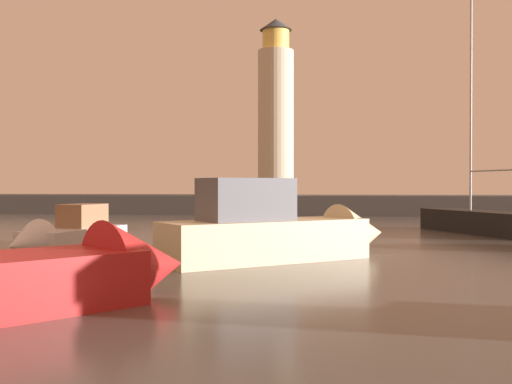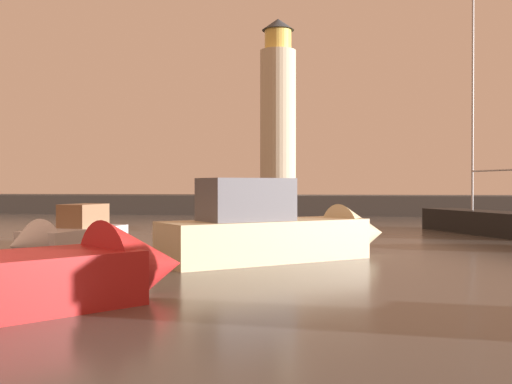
{
  "view_description": "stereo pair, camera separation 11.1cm",
  "coord_description": "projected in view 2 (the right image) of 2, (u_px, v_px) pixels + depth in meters",
  "views": [
    {
      "loc": [
        1.2,
        -2.21,
        2.51
      ],
      "look_at": [
        -1.55,
        17.25,
        2.29
      ],
      "focal_mm": 42.74,
      "sensor_mm": 36.0,
      "label": 1
    },
    {
      "loc": [
        1.31,
        -2.19,
        2.51
      ],
      "look_at": [
        -1.55,
        17.25,
        2.29
      ],
      "focal_mm": 42.74,
      "sensor_mm": 36.0,
      "label": 2
    }
  ],
  "objects": [
    {
      "name": "sailboat_moored",
      "position": [
        482.0,
        221.0,
        31.61
      ],
      "size": [
        5.21,
        8.38,
        12.72
      ],
      "color": "black",
      "rests_on": "ground_plane"
    },
    {
      "name": "motorboat_1",
      "position": [
        288.0,
        232.0,
        20.66
      ],
      "size": [
        8.14,
        7.13,
        3.09
      ],
      "color": "beige",
      "rests_on": "ground_plane"
    },
    {
      "name": "lighthouse",
      "position": [
        278.0,
        112.0,
        53.57
      ],
      "size": [
        3.14,
        3.14,
        15.52
      ],
      "color": "beige",
      "rests_on": "breakwater"
    },
    {
      "name": "ground_plane",
      "position": [
        316.0,
        240.0,
        27.69
      ],
      "size": [
        220.0,
        220.0,
        0.0
      ],
      "primitive_type": "plane",
      "color": "#4C4742"
    },
    {
      "name": "motorboat_3",
      "position": [
        17.0,
        270.0,
        12.07
      ],
      "size": [
        7.08,
        7.96,
        3.19
      ],
      "color": "#B21E1E",
      "rests_on": "ground_plane"
    },
    {
      "name": "breakwater",
      "position": [
        330.0,
        205.0,
        52.99
      ],
      "size": [
        68.81,
        6.9,
        1.64
      ],
      "primitive_type": "cube",
      "color": "#423F3D",
      "rests_on": "ground_plane"
    },
    {
      "name": "motorboat_0",
      "position": [
        62.0,
        237.0,
        22.98
      ],
      "size": [
        2.8,
        6.36,
        2.15
      ],
      "color": "silver",
      "rests_on": "ground_plane"
    }
  ]
}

